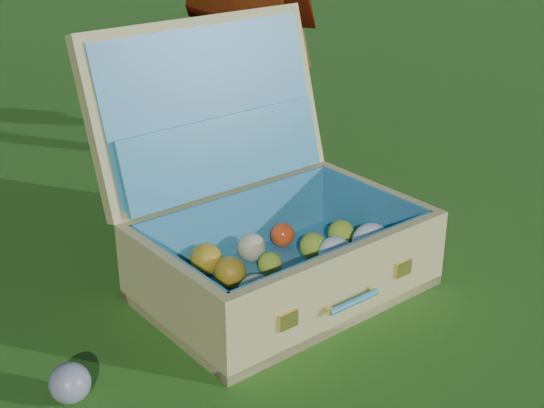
{
  "coord_description": "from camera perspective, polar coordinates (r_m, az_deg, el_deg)",
  "views": [
    {
      "loc": [
        -0.47,
        -1.24,
        0.85
      ],
      "look_at": [
        0.03,
        0.19,
        0.18
      ],
      "focal_mm": 50.0,
      "sensor_mm": 36.0,
      "label": 1
    }
  ],
  "objects": [
    {
      "name": "ground",
      "position": [
        1.57,
        1.36,
        -8.7
      ],
      "size": [
        60.0,
        60.0,
        0.0
      ],
      "primitive_type": "plane",
      "color": "#215114",
      "rests_on": "ground"
    },
    {
      "name": "suitcase",
      "position": [
        1.66,
        -1.04,
        -0.7
      ],
      "size": [
        0.73,
        0.7,
        0.55
      ],
      "rotation": [
        0.0,
        0.0,
        0.34
      ],
      "color": "tan",
      "rests_on": "ground"
    },
    {
      "name": "stray_ball",
      "position": [
        1.39,
        -14.97,
        -12.9
      ],
      "size": [
        0.07,
        0.07,
        0.07
      ],
      "primitive_type": "sphere",
      "color": "#3B5B9A",
      "rests_on": "ground"
    }
  ]
}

